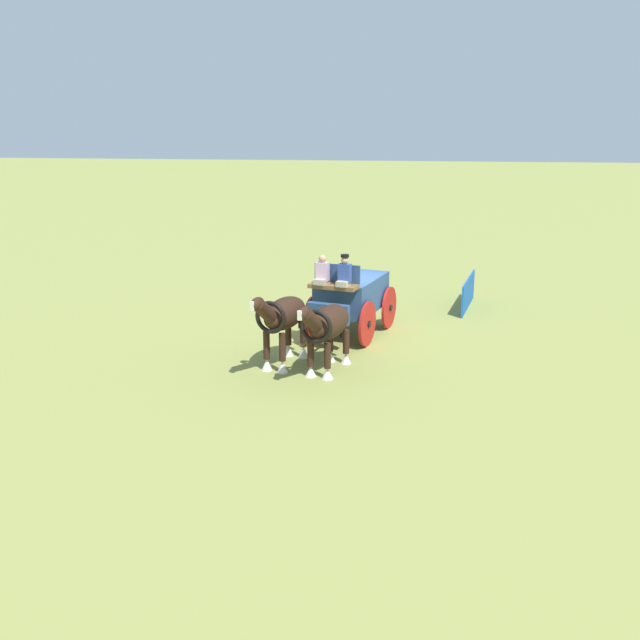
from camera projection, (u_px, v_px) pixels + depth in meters
ground_plane at (352, 333)px, 22.98m from camera, size 220.00×220.00×0.00m
show_wagon at (350, 296)px, 22.50m from camera, size 5.78×2.65×2.84m
draft_horse_near at (327, 325)px, 19.10m from camera, size 2.96×1.31×2.16m
draft_horse_off at (283, 317)px, 19.56m from camera, size 2.97×1.30×2.27m
sponsor_banner at (468, 293)px, 26.04m from camera, size 3.17×0.57×1.10m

